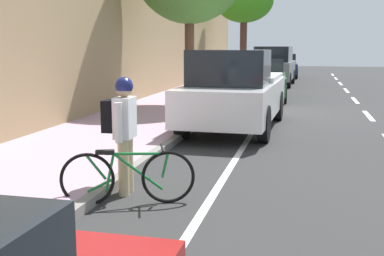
{
  "coord_description": "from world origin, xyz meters",
  "views": [
    {
      "loc": [
        -0.96,
        15.47,
        2.05
      ],
      "look_at": [
        0.5,
        9.14,
        0.96
      ],
      "focal_mm": 45.98,
      "sensor_mm": 36.0,
      "label": 1
    }
  ],
  "objects": [
    {
      "name": "pedestrian_on_phone",
      "position": [
        3.41,
        -14.14,
        1.06
      ],
      "size": [
        0.61,
        0.31,
        1.63
      ],
      "color": "black",
      "rests_on": "sidewalk"
    },
    {
      "name": "curb_edge",
      "position": [
        1.7,
        0.0,
        0.07
      ],
      "size": [
        0.16,
        43.51,
        0.14
      ],
      "primitive_type": "cube",
      "color": "gray",
      "rests_on": "ground"
    },
    {
      "name": "building_facade",
      "position": [
        5.09,
        0.0,
        2.44
      ],
      "size": [
        0.5,
        43.51,
        4.89
      ],
      "primitive_type": "cube",
      "color": "tan",
      "rests_on": "ground"
    },
    {
      "name": "parked_suv_grey_second",
      "position": [
        0.65,
        -10.21,
        1.03
      ],
      "size": [
        2.1,
        4.77,
        1.99
      ],
      "color": "slate",
      "rests_on": "ground"
    },
    {
      "name": "ground",
      "position": [
        0.0,
        0.0,
        0.0
      ],
      "size": [
        69.61,
        69.61,
        0.0
      ],
      "primitive_type": "plane",
      "color": "#2F2F2F"
    },
    {
      "name": "street_tree_near_cyclist",
      "position": [
        2.68,
        -13.74,
        4.61
      ],
      "size": [
        3.43,
        3.43,
        5.84
      ],
      "color": "brown",
      "rests_on": "sidewalk"
    },
    {
      "name": "lane_stripe_bike_edge",
      "position": [
        0.23,
        0.0,
        0.0
      ],
      "size": [
        0.12,
        43.51,
        0.01
      ],
      "primitive_type": "cube",
      "color": "white",
      "rests_on": "ground"
    },
    {
      "name": "bicycle_at_curb",
      "position": [
        1.23,
        9.66,
        0.37
      ],
      "size": [
        1.66,
        0.68,
        0.76
      ],
      "color": "black",
      "rests_on": "ground"
    },
    {
      "name": "parked_sedan_dark_blue_nearest",
      "position": [
        0.49,
        -16.78,
        0.75
      ],
      "size": [
        2.0,
        4.48,
        1.52
      ],
      "color": "navy",
      "rests_on": "ground"
    },
    {
      "name": "cyclist_with_backpack",
      "position": [
        1.46,
        9.21,
        0.99
      ],
      "size": [
        0.42,
        0.62,
        1.63
      ],
      "color": "#C6B284",
      "rests_on": "ground"
    },
    {
      "name": "sidewalk",
      "position": [
        3.31,
        0.0,
        0.07
      ],
      "size": [
        3.06,
        43.51,
        0.14
      ],
      "primitive_type": "cube",
      "color": "#B491A6",
      "rests_on": "ground"
    },
    {
      "name": "parked_pickup_white_far",
      "position": [
        0.71,
        3.51,
        0.9
      ],
      "size": [
        2.16,
        5.36,
        1.95
      ],
      "color": "white",
      "rests_on": "ground"
    },
    {
      "name": "lane_stripe_centre",
      "position": [
        -2.81,
        0.35,
        0.0
      ],
      "size": [
        0.14,
        44.2,
        0.01
      ],
      "color": "white",
      "rests_on": "ground"
    },
    {
      "name": "parked_sedan_green_mid",
      "position": [
        0.66,
        -3.55,
        0.75
      ],
      "size": [
        2.02,
        4.49,
        1.52
      ],
      "color": "#1E512D",
      "rests_on": "ground"
    }
  ]
}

